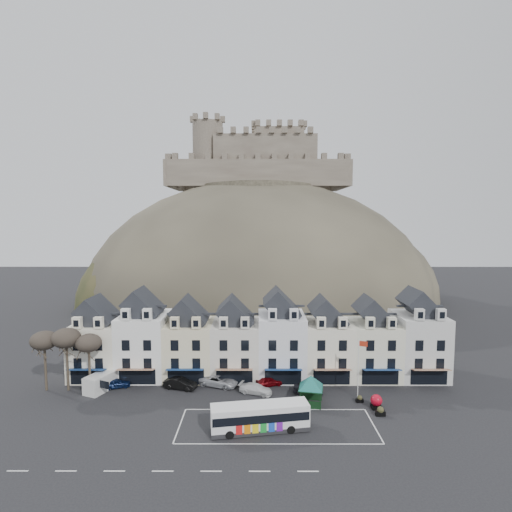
{
  "coord_description": "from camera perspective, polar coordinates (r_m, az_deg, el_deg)",
  "views": [
    {
      "loc": [
        -0.26,
        -41.92,
        23.39
      ],
      "look_at": [
        -0.4,
        24.0,
        17.15
      ],
      "focal_mm": 28.0,
      "sensor_mm": 36.0,
      "label": 1
    }
  ],
  "objects": [
    {
      "name": "planter_east",
      "position": [
        52.92,
        17.35,
        -20.42
      ],
      "size": [
        1.14,
        0.79,
        1.13
      ],
      "rotation": [
        0.0,
        0.0,
        0.02
      ],
      "color": "black",
      "rests_on": "ground"
    },
    {
      "name": "castle_hill",
      "position": [
        113.3,
        0.89,
        -6.45
      ],
      "size": [
        100.0,
        76.0,
        68.0
      ],
      "color": "#332F27",
      "rests_on": "ground"
    },
    {
      "name": "red_buoy",
      "position": [
        54.38,
        16.82,
        -19.27
      ],
      "size": [
        1.41,
        1.41,
        1.75
      ],
      "rotation": [
        0.0,
        0.0,
        0.02
      ],
      "color": "black",
      "rests_on": "ground"
    },
    {
      "name": "car_navy",
      "position": [
        61.02,
        -19.34,
        -16.79
      ],
      "size": [
        4.1,
        2.73,
        1.3
      ],
      "primitive_type": "imported",
      "rotation": [
        0.0,
        0.0,
        1.92
      ],
      "color": "#0D1A41",
      "rests_on": "ground"
    },
    {
      "name": "tree_left_near",
      "position": [
        59.57,
        -22.8,
        -11.44
      ],
      "size": [
        3.43,
        3.43,
        7.84
      ],
      "color": "#373023",
      "rests_on": "ground"
    },
    {
      "name": "car_charcoal",
      "position": [
        56.65,
        7.46,
        -18.31
      ],
      "size": [
        4.08,
        1.99,
        1.29
      ],
      "primitive_type": "imported",
      "rotation": [
        0.0,
        0.0,
        1.41
      ],
      "color": "black",
      "rests_on": "ground"
    },
    {
      "name": "coach_bay_markings",
      "position": [
        49.15,
        2.98,
        -23.01
      ],
      "size": [
        22.0,
        7.5,
        0.01
      ],
      "primitive_type": "cube",
      "color": "silver",
      "rests_on": "ground"
    },
    {
      "name": "tree_left_mid",
      "position": [
        60.59,
        -25.48,
        -10.58
      ],
      "size": [
        3.78,
        3.78,
        8.64
      ],
      "color": "#373023",
      "rests_on": "ground"
    },
    {
      "name": "tree_left_far",
      "position": [
        62.02,
        -28.01,
        -10.66
      ],
      "size": [
        3.61,
        3.61,
        8.24
      ],
      "color": "#373023",
      "rests_on": "ground"
    },
    {
      "name": "flagpole",
      "position": [
        55.1,
        14.51,
        -14.78
      ],
      "size": [
        1.07,
        0.51,
        7.95
      ],
      "rotation": [
        0.0,
        0.0,
        -0.41
      ],
      "color": "silver",
      "rests_on": "ground"
    },
    {
      "name": "bus",
      "position": [
        47.33,
        0.56,
        -21.89
      ],
      "size": [
        11.04,
        4.18,
        3.04
      ],
      "rotation": [
        0.0,
        0.0,
        0.16
      ],
      "color": "#262628",
      "rests_on": "ground"
    },
    {
      "name": "planter_west",
      "position": [
        55.61,
        14.59,
        -19.15
      ],
      "size": [
        0.97,
        0.64,
        0.91
      ],
      "rotation": [
        0.0,
        0.0,
        0.15
      ],
      "color": "black",
      "rests_on": "ground"
    },
    {
      "name": "bus_shelter",
      "position": [
        52.93,
        7.85,
        -17.41
      ],
      "size": [
        5.79,
        5.79,
        3.75
      ],
      "rotation": [
        0.0,
        0.0,
        -0.2
      ],
      "color": "black",
      "rests_on": "ground"
    },
    {
      "name": "car_maroon",
      "position": [
        58.55,
        1.91,
        -17.46
      ],
      "size": [
        4.06,
        2.72,
        1.29
      ],
      "primitive_type": "imported",
      "rotation": [
        0.0,
        0.0,
        1.92
      ],
      "color": "#5F050A",
      "rests_on": "ground"
    },
    {
      "name": "castle",
      "position": [
        119.05,
        0.51,
        13.52
      ],
      "size": [
        50.2,
        22.2,
        22.0
      ],
      "color": "brown",
      "rests_on": "ground"
    },
    {
      "name": "townhouse_terrace",
      "position": [
        60.65,
        0.51,
        -11.94
      ],
      "size": [
        54.4,
        9.35,
        11.8
      ],
      "color": "white",
      "rests_on": "ground"
    },
    {
      "name": "car_black",
      "position": [
        58.49,
        -10.77,
        -17.46
      ],
      "size": [
        4.85,
        2.76,
        1.51
      ],
      "primitive_type": "imported",
      "rotation": [
        0.0,
        0.0,
        1.3
      ],
      "color": "black",
      "rests_on": "ground"
    },
    {
      "name": "car_silver",
      "position": [
        58.72,
        -5.35,
        -17.28
      ],
      "size": [
        5.9,
        4.13,
        1.52
      ],
      "primitive_type": "imported",
      "rotation": [
        0.0,
        0.0,
        1.24
      ],
      "color": "#B8BAC1",
      "rests_on": "ground"
    },
    {
      "name": "ground",
      "position": [
        48.01,
        0.46,
        -23.75
      ],
      "size": [
        300.0,
        300.0,
        0.0
      ],
      "primitive_type": "plane",
      "color": "black",
      "rests_on": "ground"
    },
    {
      "name": "white_van",
      "position": [
        60.94,
        -21.09,
        -16.36
      ],
      "size": [
        3.97,
        5.53,
        2.32
      ],
      "rotation": [
        0.0,
        0.0,
        -0.39
      ],
      "color": "silver",
      "rests_on": "ground"
    },
    {
      "name": "car_white",
      "position": [
        56.22,
        -0.03,
        -18.44
      ],
      "size": [
        4.85,
        3.26,
        1.3
      ],
      "primitive_type": "imported",
      "rotation": [
        0.0,
        0.0,
        1.22
      ],
      "color": "white",
      "rests_on": "ground"
    }
  ]
}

